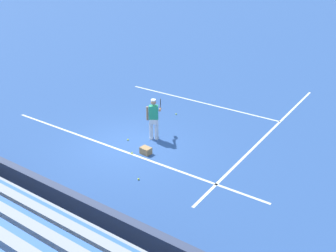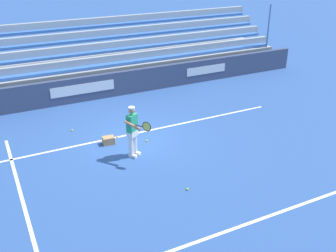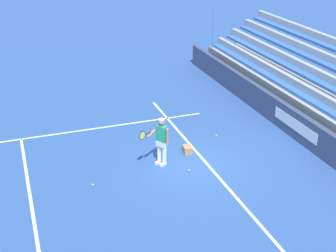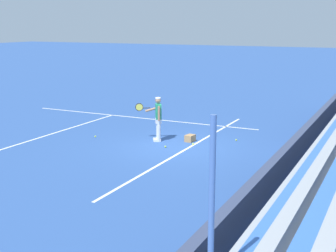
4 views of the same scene
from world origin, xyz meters
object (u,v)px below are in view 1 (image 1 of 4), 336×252
at_px(tennis_ball_far_right, 132,153).
at_px(tennis_ball_stray_back, 128,140).
at_px(ball_box_cardboard, 146,151).
at_px(tennis_ball_toward_net, 139,179).
at_px(tennis_ball_on_baseline, 176,114).
at_px(tennis_player, 154,119).

distance_m(tennis_ball_far_right, tennis_ball_stray_back, 1.12).
bearing_deg(ball_box_cardboard, tennis_ball_toward_net, -60.53).
bearing_deg(tennis_ball_on_baseline, tennis_ball_stray_back, -93.19).
bearing_deg(ball_box_cardboard, tennis_ball_stray_back, 160.47).
distance_m(tennis_ball_stray_back, tennis_ball_toward_net, 2.95).
xyz_separation_m(tennis_player, tennis_ball_far_right, (0.04, -1.48, -0.86)).
bearing_deg(tennis_ball_far_right, ball_box_cardboard, 35.97).
distance_m(tennis_player, tennis_ball_far_right, 1.72).
bearing_deg(tennis_player, tennis_ball_stray_back, -137.01).
bearing_deg(tennis_ball_far_right, tennis_ball_on_baseline, 99.07).
height_order(tennis_ball_toward_net, tennis_ball_on_baseline, same).
relative_size(tennis_player, tennis_ball_far_right, 25.98).
bearing_deg(ball_box_cardboard, tennis_ball_far_right, -144.03).
bearing_deg(tennis_ball_stray_back, tennis_ball_on_baseline, 86.81).
bearing_deg(tennis_ball_on_baseline, tennis_ball_far_right, -80.93).
relative_size(tennis_player, ball_box_cardboard, 4.29).
distance_m(tennis_player, tennis_ball_toward_net, 3.19).
relative_size(ball_box_cardboard, tennis_ball_stray_back, 6.06).
xyz_separation_m(tennis_ball_stray_back, tennis_ball_on_baseline, (0.18, 3.26, 0.00)).
bearing_deg(tennis_ball_far_right, tennis_ball_toward_net, -43.78).
xyz_separation_m(tennis_player, tennis_ball_toward_net, (1.36, -2.75, -0.86)).
bearing_deg(tennis_ball_toward_net, tennis_ball_far_right, 136.22).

